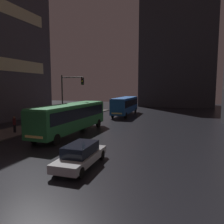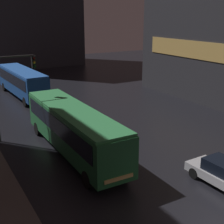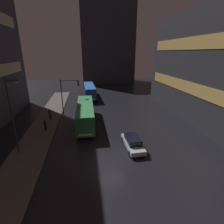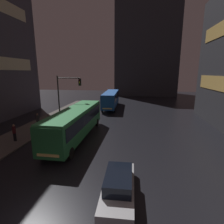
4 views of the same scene
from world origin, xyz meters
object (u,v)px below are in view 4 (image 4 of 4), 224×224
Objects in this scene: pedestrian_mid at (14,132)px; traffic_light_main at (66,92)px; bus_far at (111,98)px; car_taxi at (119,185)px; pedestrian_near at (38,119)px; bus_near at (76,121)px.

pedestrian_mid is 7.89m from traffic_light_main.
car_taxi is (4.32, -25.16, -1.19)m from bus_far.
traffic_light_main reaches higher than pedestrian_near.
bus_near reaches higher than bus_far.
traffic_light_main is at bearing -61.47° from pedestrian_near.
bus_near is at bearing -58.70° from car_taxi.
bus_near is 9.99m from car_taxi.
car_taxi is 12.78m from pedestrian_mid.
bus_far is at bearing -82.05° from car_taxi.
bus_far is 1.72× the size of traffic_light_main.
bus_far is 6.09× the size of pedestrian_near.
bus_near is 6.10m from pedestrian_mid.
pedestrian_mid is at bearing 172.55° from pedestrian_near.
pedestrian_near is at bearing 62.07° from bus_far.
bus_far is 2.33× the size of car_taxi.
bus_near is 2.50× the size of car_taxi.
pedestrian_near is 0.28× the size of traffic_light_main.
pedestrian_near is (-11.23, 10.67, 0.51)m from car_taxi.
pedestrian_near is (-5.81, 2.35, -0.70)m from bus_near.
bus_far is (1.10, 16.85, -0.02)m from bus_near.
pedestrian_mid is at bearing 67.76° from bus_far.
traffic_light_main reaches higher than bus_near.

